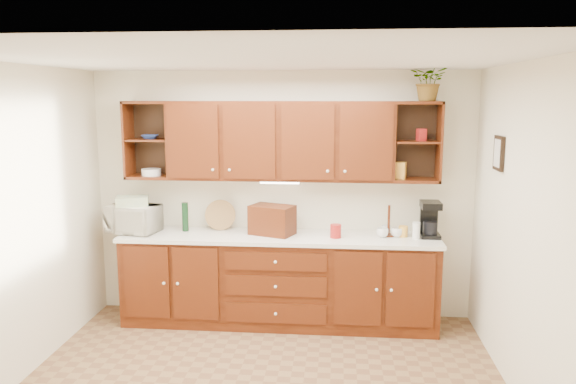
% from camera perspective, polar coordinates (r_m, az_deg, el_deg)
% --- Properties ---
extents(ceiling, '(4.00, 4.00, 0.00)m').
position_cam_1_polar(ceiling, '(4.14, -3.19, 13.33)').
color(ceiling, white).
rests_on(ceiling, back_wall).
extents(back_wall, '(4.00, 0.00, 4.00)m').
position_cam_1_polar(back_wall, '(5.96, -0.63, -0.32)').
color(back_wall, '#EEE7C8').
rests_on(back_wall, floor).
extents(left_wall, '(0.00, 3.50, 3.50)m').
position_cam_1_polar(left_wall, '(4.96, -26.61, -3.42)').
color(left_wall, '#EEE7C8').
rests_on(left_wall, floor).
extents(right_wall, '(0.00, 3.50, 3.50)m').
position_cam_1_polar(right_wall, '(4.45, 23.50, -4.60)').
color(right_wall, '#EEE7C8').
rests_on(right_wall, floor).
extents(base_cabinets, '(3.20, 0.60, 0.90)m').
position_cam_1_polar(base_cabinets, '(5.88, -0.92, -9.01)').
color(base_cabinets, '#361206').
rests_on(base_cabinets, floor).
extents(countertop, '(3.24, 0.64, 0.04)m').
position_cam_1_polar(countertop, '(5.74, -0.94, -4.59)').
color(countertop, white).
rests_on(countertop, base_cabinets).
extents(upper_cabinets, '(3.20, 0.33, 0.80)m').
position_cam_1_polar(upper_cabinets, '(5.73, -0.71, 5.25)').
color(upper_cabinets, '#361206').
rests_on(upper_cabinets, back_wall).
extents(undercabinet_light, '(0.40, 0.05, 0.02)m').
position_cam_1_polar(undercabinet_light, '(5.72, -0.85, 0.99)').
color(undercabinet_light, white).
rests_on(undercabinet_light, upper_cabinets).
extents(framed_picture, '(0.03, 0.24, 0.30)m').
position_cam_1_polar(framed_picture, '(5.20, 20.63, 3.71)').
color(framed_picture, black).
rests_on(framed_picture, right_wall).
extents(wicker_basket, '(0.32, 0.32, 0.13)m').
position_cam_1_polar(wicker_basket, '(6.10, -15.29, -3.25)').
color(wicker_basket, olive).
rests_on(wicker_basket, countertop).
extents(microwave, '(0.57, 0.44, 0.28)m').
position_cam_1_polar(microwave, '(6.04, -15.45, -2.65)').
color(microwave, silver).
rests_on(microwave, countertop).
extents(towel_stack, '(0.37, 0.32, 0.10)m').
position_cam_1_polar(towel_stack, '(6.01, -15.53, -0.88)').
color(towel_stack, '#EDD46F').
rests_on(towel_stack, microwave).
extents(wine_bottle, '(0.08, 0.08, 0.30)m').
position_cam_1_polar(wine_bottle, '(5.97, -10.41, -2.49)').
color(wine_bottle, black).
rests_on(wine_bottle, countertop).
extents(woven_tray, '(0.33, 0.15, 0.32)m').
position_cam_1_polar(woven_tray, '(6.01, -6.87, -3.72)').
color(woven_tray, olive).
rests_on(woven_tray, countertop).
extents(bread_box, '(0.50, 0.41, 0.30)m').
position_cam_1_polar(bread_box, '(5.74, -1.62, -2.85)').
color(bread_box, '#361206').
rests_on(bread_box, countertop).
extents(mug_tree, '(0.29, 0.29, 0.32)m').
position_cam_1_polar(mug_tree, '(5.78, 10.17, -3.94)').
color(mug_tree, '#361206').
rests_on(mug_tree, countertop).
extents(canister_red, '(0.14, 0.14, 0.14)m').
position_cam_1_polar(canister_red, '(5.64, 4.86, -3.98)').
color(canister_red, '#A01A17').
rests_on(canister_red, countertop).
extents(canister_white, '(0.09, 0.09, 0.17)m').
position_cam_1_polar(canister_white, '(5.71, 12.89, -3.85)').
color(canister_white, white).
rests_on(canister_white, countertop).
extents(canister_yellow, '(0.10, 0.10, 0.11)m').
position_cam_1_polar(canister_yellow, '(5.78, 11.61, -3.94)').
color(canister_yellow, gold).
rests_on(canister_yellow, countertop).
extents(coffee_maker, '(0.19, 0.25, 0.36)m').
position_cam_1_polar(coffee_maker, '(5.82, 14.21, -2.74)').
color(coffee_maker, black).
rests_on(coffee_maker, countertop).
extents(bowl_stack, '(0.19, 0.19, 0.04)m').
position_cam_1_polar(bowl_stack, '(6.00, -13.84, 5.45)').
color(bowl_stack, navy).
rests_on(bowl_stack, upper_cabinets).
extents(plate_stack, '(0.23, 0.23, 0.07)m').
position_cam_1_polar(plate_stack, '(6.03, -13.71, 1.97)').
color(plate_stack, white).
rests_on(plate_stack, upper_cabinets).
extents(pantry_box_yellow, '(0.11, 0.10, 0.17)m').
position_cam_1_polar(pantry_box_yellow, '(5.72, 11.39, 2.15)').
color(pantry_box_yellow, gold).
rests_on(pantry_box_yellow, upper_cabinets).
extents(pantry_box_red, '(0.10, 0.09, 0.12)m').
position_cam_1_polar(pantry_box_red, '(5.72, 13.40, 5.67)').
color(pantry_box_red, '#A01A17').
rests_on(pantry_box_red, upper_cabinets).
extents(potted_plant, '(0.43, 0.40, 0.39)m').
position_cam_1_polar(potted_plant, '(5.68, 14.22, 10.91)').
color(potted_plant, '#999999').
rests_on(potted_plant, upper_cabinets).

